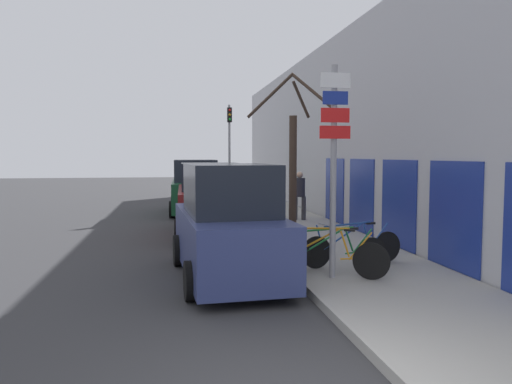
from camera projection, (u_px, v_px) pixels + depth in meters
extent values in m
plane|color=#333335|center=(214.00, 232.00, 15.72)|extent=(80.00, 80.00, 0.00)
cube|color=#9E9B93|center=(276.00, 217.00, 18.90)|extent=(3.20, 32.00, 0.15)
cube|color=#BCBCC1|center=(322.00, 134.00, 18.95)|extent=(0.20, 32.00, 6.50)
cube|color=navy|center=(453.00, 215.00, 9.91)|extent=(0.03, 1.86, 2.17)
cube|color=navy|center=(398.00, 204.00, 12.33)|extent=(0.03, 1.86, 2.17)
cube|color=navy|center=(361.00, 196.00, 14.74)|extent=(0.03, 1.86, 2.17)
cube|color=navy|center=(334.00, 190.00, 17.16)|extent=(0.03, 1.86, 2.17)
cylinder|color=#939399|center=(333.00, 173.00, 9.17)|extent=(0.11, 0.11, 3.92)
cube|color=white|center=(336.00, 80.00, 8.98)|extent=(0.56, 0.02, 0.27)
cube|color=navy|center=(335.00, 98.00, 9.01)|extent=(0.47, 0.02, 0.24)
cube|color=red|center=(335.00, 115.00, 9.03)|extent=(0.54, 0.02, 0.26)
cube|color=red|center=(335.00, 132.00, 9.05)|extent=(0.58, 0.02, 0.23)
cylinder|color=black|center=(286.00, 255.00, 9.71)|extent=(0.61, 0.38, 0.69)
cylinder|color=black|center=(371.00, 261.00, 9.12)|extent=(0.61, 0.38, 0.69)
cylinder|color=orange|center=(317.00, 241.00, 9.47)|extent=(0.80, 0.50, 0.56)
cylinder|color=orange|center=(322.00, 228.00, 9.42)|extent=(0.93, 0.58, 0.09)
cylinder|color=orange|center=(345.00, 244.00, 9.27)|extent=(0.19, 0.13, 0.49)
cylinder|color=orange|center=(356.00, 259.00, 9.22)|extent=(0.51, 0.32, 0.08)
cylinder|color=orange|center=(360.00, 246.00, 9.17)|extent=(0.38, 0.25, 0.55)
cylinder|color=orange|center=(291.00, 240.00, 9.66)|extent=(0.18, 0.13, 0.59)
cube|color=black|center=(350.00, 230.00, 9.23)|extent=(0.21, 0.17, 0.04)
cylinder|color=#99999E|center=(295.00, 226.00, 9.61)|extent=(0.25, 0.39, 0.02)
cylinder|color=black|center=(295.00, 256.00, 9.76)|extent=(0.62, 0.06, 0.62)
cylinder|color=black|center=(371.00, 253.00, 10.09)|extent=(0.62, 0.06, 0.62)
cylinder|color=#197233|center=(324.00, 240.00, 9.87)|extent=(0.90, 0.07, 0.51)
cylinder|color=#197233|center=(328.00, 229.00, 9.87)|extent=(1.04, 0.08, 0.08)
cylinder|color=#197233|center=(349.00, 240.00, 9.98)|extent=(0.20, 0.04, 0.45)
cylinder|color=#197233|center=(358.00, 252.00, 10.03)|extent=(0.56, 0.05, 0.08)
cylinder|color=#197233|center=(362.00, 241.00, 10.04)|extent=(0.42, 0.05, 0.50)
cylinder|color=#197233|center=(299.00, 242.00, 9.76)|extent=(0.19, 0.04, 0.54)
cube|color=black|center=(353.00, 229.00, 9.97)|extent=(0.20, 0.09, 0.04)
cylinder|color=#99999E|center=(303.00, 229.00, 9.76)|extent=(0.04, 0.44, 0.02)
cylinder|color=black|center=(316.00, 252.00, 10.03)|extent=(0.65, 0.16, 0.66)
cylinder|color=black|center=(387.00, 247.00, 10.63)|extent=(0.65, 0.16, 0.66)
cylinder|color=#1E4799|center=(344.00, 236.00, 10.24)|extent=(0.94, 0.22, 0.54)
cylinder|color=#1E4799|center=(348.00, 224.00, 10.25)|extent=(1.09, 0.25, 0.09)
cylinder|color=#1E4799|center=(367.00, 235.00, 10.43)|extent=(0.21, 0.08, 0.47)
cylinder|color=#1E4799|center=(375.00, 247.00, 10.53)|extent=(0.59, 0.15, 0.08)
cylinder|color=#1E4799|center=(379.00, 236.00, 10.54)|extent=(0.44, 0.12, 0.53)
cylinder|color=#1E4799|center=(320.00, 238.00, 10.04)|extent=(0.20, 0.07, 0.57)
cube|color=black|center=(370.00, 223.00, 10.45)|extent=(0.21, 0.12, 0.04)
cylinder|color=#99999E|center=(324.00, 225.00, 10.05)|extent=(0.11, 0.44, 0.02)
cube|color=navy|center=(228.00, 241.00, 9.79)|extent=(2.00, 4.51, 1.12)
cube|color=black|center=(230.00, 189.00, 9.55)|extent=(1.70, 2.39, 0.95)
cylinder|color=black|center=(179.00, 250.00, 10.96)|extent=(0.26, 0.69, 0.68)
cylinder|color=black|center=(255.00, 247.00, 11.35)|extent=(0.26, 0.69, 0.68)
cylinder|color=black|center=(191.00, 281.00, 8.30)|extent=(0.26, 0.69, 0.68)
cylinder|color=black|center=(291.00, 275.00, 8.69)|extent=(0.26, 0.69, 0.68)
cube|color=maroon|center=(210.00, 209.00, 15.15)|extent=(1.98, 4.68, 1.23)
cube|color=black|center=(210.00, 176.00, 14.90)|extent=(1.75, 2.45, 0.78)
cylinder|color=black|center=(179.00, 218.00, 16.47)|extent=(0.23, 0.68, 0.68)
cylinder|color=black|center=(236.00, 217.00, 16.74)|extent=(0.23, 0.68, 0.68)
cylinder|color=black|center=(179.00, 232.00, 13.63)|extent=(0.23, 0.68, 0.68)
cylinder|color=black|center=(247.00, 230.00, 13.91)|extent=(0.23, 0.68, 0.68)
cube|color=#144728|center=(195.00, 195.00, 20.84)|extent=(2.00, 4.81, 1.17)
cube|color=black|center=(195.00, 171.00, 20.58)|extent=(1.75, 2.52, 0.89)
cylinder|color=black|center=(174.00, 202.00, 22.20)|extent=(0.24, 0.66, 0.66)
cylinder|color=black|center=(216.00, 202.00, 22.47)|extent=(0.24, 0.66, 0.66)
cylinder|color=black|center=(172.00, 209.00, 19.29)|extent=(0.24, 0.66, 0.66)
cylinder|color=black|center=(220.00, 209.00, 19.55)|extent=(0.24, 0.66, 0.66)
cylinder|color=#333338|center=(295.00, 208.00, 17.60)|extent=(0.15, 0.15, 0.82)
cylinder|color=#333338|center=(304.00, 208.00, 17.56)|extent=(0.15, 0.15, 0.82)
cylinder|color=#26262D|center=(300.00, 187.00, 17.53)|extent=(0.38, 0.38, 0.65)
sphere|color=tan|center=(300.00, 175.00, 17.49)|extent=(0.22, 0.22, 0.22)
cylinder|color=#3D2D23|center=(293.00, 182.00, 12.17)|extent=(0.19, 0.19, 3.23)
cylinder|color=#3D2D23|center=(301.00, 100.00, 12.27)|extent=(0.60, 0.51, 0.86)
cylinder|color=#3D2D23|center=(315.00, 94.00, 11.66)|extent=(0.94, 0.97, 1.03)
cylinder|color=#3D2D23|center=(270.00, 96.00, 12.25)|extent=(1.09, 0.74, 1.07)
cylinder|color=#939399|center=(229.00, 156.00, 22.20)|extent=(0.10, 0.10, 4.50)
cube|color=black|center=(230.00, 115.00, 21.96)|extent=(0.20, 0.16, 0.64)
sphere|color=red|center=(230.00, 110.00, 21.86)|extent=(0.11, 0.11, 0.11)
sphere|color=orange|center=(230.00, 115.00, 21.88)|extent=(0.11, 0.11, 0.11)
sphere|color=green|center=(230.00, 119.00, 21.89)|extent=(0.11, 0.11, 0.11)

